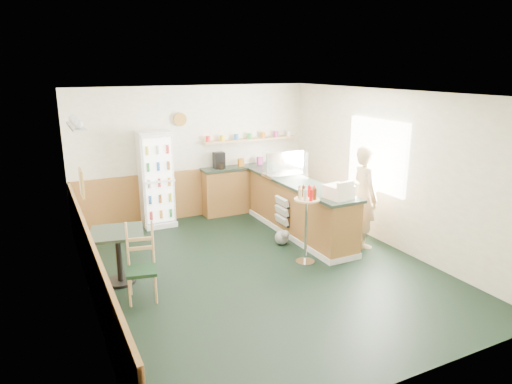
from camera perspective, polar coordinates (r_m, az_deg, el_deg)
ground at (r=7.26m, az=0.53°, el=-9.54°), size 6.00×6.00×0.00m
room_envelope at (r=7.31m, az=-3.62°, el=3.24°), size 5.04×6.02×2.72m
service_counter at (r=8.59m, az=5.36°, el=-2.29°), size 0.68×3.01×1.01m
back_counter at (r=9.94m, az=-0.62°, el=0.78°), size 2.24×0.42×1.69m
drinks_fridge at (r=9.11m, az=-12.36°, el=1.56°), size 0.62×0.53×1.87m
display_case at (r=8.84m, az=3.64°, el=3.49°), size 0.81×0.42×0.46m
cash_register at (r=7.45m, az=10.29°, el=0.03°), size 0.43×0.44×0.21m
shopkeeper at (r=8.08m, az=13.42°, el=-0.60°), size 0.54×0.67×1.79m
condiment_stand at (r=7.22m, az=6.34°, el=-2.64°), size 0.40×0.40×1.25m
newspaper_rack at (r=8.41m, az=3.25°, el=-2.43°), size 0.09×0.44×0.52m
cafe_table at (r=6.88m, az=-16.85°, el=-6.57°), size 0.85×0.85×0.80m
cafe_chair at (r=6.41m, az=-14.33°, el=-8.16°), size 0.47×0.47×1.06m
dog_doorstop at (r=8.14m, az=3.31°, el=-5.64°), size 0.25×0.32×0.30m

